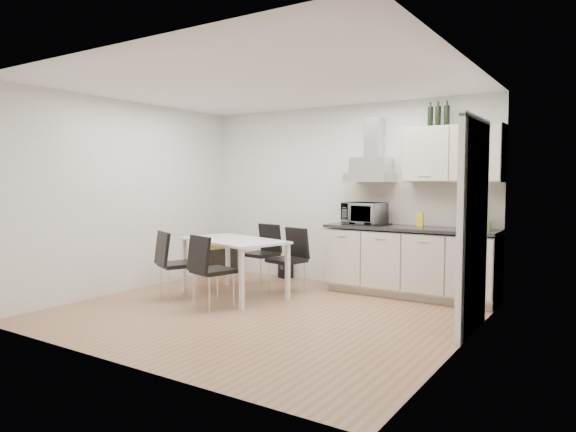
% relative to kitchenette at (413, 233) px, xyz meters
% --- Properties ---
extents(ground, '(4.50, 4.50, 0.00)m').
position_rel_kitchenette_xyz_m(ground, '(-1.18, -1.73, -0.83)').
color(ground, '#A57755').
rests_on(ground, ground).
extents(wall_back, '(4.50, 0.10, 2.60)m').
position_rel_kitchenette_xyz_m(wall_back, '(-1.18, 0.27, 0.47)').
color(wall_back, white).
rests_on(wall_back, ground).
extents(wall_front, '(4.50, 0.10, 2.60)m').
position_rel_kitchenette_xyz_m(wall_front, '(-1.18, -3.73, 0.47)').
color(wall_front, white).
rests_on(wall_front, ground).
extents(wall_left, '(0.10, 4.00, 2.60)m').
position_rel_kitchenette_xyz_m(wall_left, '(-3.43, -1.73, 0.47)').
color(wall_left, white).
rests_on(wall_left, ground).
extents(wall_right, '(0.10, 4.00, 2.60)m').
position_rel_kitchenette_xyz_m(wall_right, '(1.07, -1.73, 0.47)').
color(wall_right, white).
rests_on(wall_right, ground).
extents(ceiling, '(4.50, 4.50, 0.00)m').
position_rel_kitchenette_xyz_m(ceiling, '(-1.18, -1.73, 1.77)').
color(ceiling, white).
rests_on(ceiling, wall_back).
extents(doorway, '(0.08, 1.04, 2.10)m').
position_rel_kitchenette_xyz_m(doorway, '(1.03, -1.18, 0.22)').
color(doorway, white).
rests_on(doorway, ground).
extents(kitchenette, '(2.22, 0.64, 2.52)m').
position_rel_kitchenette_xyz_m(kitchenette, '(0.00, 0.00, 0.00)').
color(kitchenette, beige).
rests_on(kitchenette, ground).
extents(dining_table, '(1.60, 1.18, 0.75)m').
position_rel_kitchenette_xyz_m(dining_table, '(-1.99, -1.24, -0.16)').
color(dining_table, white).
rests_on(dining_table, ground).
extents(chair_far_left, '(0.50, 0.55, 0.88)m').
position_rel_kitchenette_xyz_m(chair_far_left, '(-2.10, -0.49, -0.39)').
color(chair_far_left, black).
rests_on(chair_far_left, ground).
extents(chair_far_right, '(0.55, 0.59, 0.88)m').
position_rel_kitchenette_xyz_m(chair_far_right, '(-1.48, -0.76, -0.39)').
color(chair_far_right, black).
rests_on(chair_far_right, ground).
extents(chair_near_left, '(0.61, 0.64, 0.88)m').
position_rel_kitchenette_xyz_m(chair_near_left, '(-2.46, -1.80, -0.39)').
color(chair_near_left, black).
rests_on(chair_near_left, ground).
extents(chair_near_right, '(0.56, 0.60, 0.88)m').
position_rel_kitchenette_xyz_m(chair_near_right, '(-1.77, -1.90, -0.39)').
color(chair_near_right, black).
rests_on(chair_near_right, ground).
extents(guitar_amp, '(0.43, 0.68, 0.53)m').
position_rel_kitchenette_xyz_m(guitar_amp, '(-3.28, -0.08, -0.57)').
color(guitar_amp, black).
rests_on(guitar_amp, ground).
extents(floor_speaker, '(0.22, 0.20, 0.30)m').
position_rel_kitchenette_xyz_m(floor_speaker, '(-2.10, 0.17, -0.68)').
color(floor_speaker, black).
rests_on(floor_speaker, ground).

